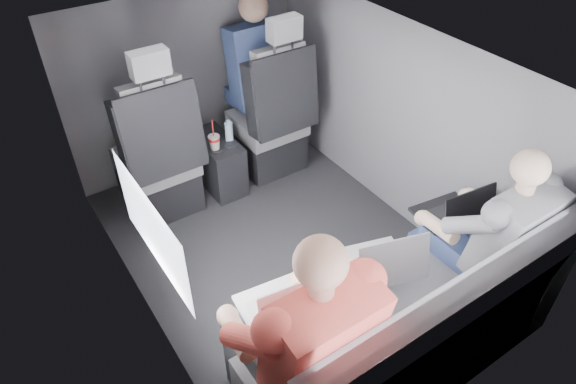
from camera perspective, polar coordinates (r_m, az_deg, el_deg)
floor at (r=3.38m, az=-0.47°, el=-6.76°), size 2.60×2.60×0.00m
ceiling at (r=2.59m, az=-0.62°, el=14.56°), size 2.60×2.60×0.00m
panel_left at (r=2.66m, az=-16.93°, el=-4.09°), size 0.02×2.60×1.35m
panel_right at (r=3.43m, az=12.21°, el=7.43°), size 0.02×2.60×1.35m
panel_front at (r=3.93m, az=-11.31°, el=11.83°), size 1.80×0.02×1.35m
panel_back at (r=2.28m, az=18.47°, el=-14.03°), size 1.80×0.02×1.35m
side_window at (r=2.30m, az=-14.90°, el=-4.10°), size 0.02×0.75×0.42m
seatbelt at (r=3.56m, az=-0.47°, el=11.87°), size 0.35×0.11×0.59m
front_seat_left at (r=3.56m, az=-14.15°, el=3.11°), size 0.52×0.58×1.26m
front_seat_right at (r=3.88m, az=-1.84°, el=7.56°), size 0.52×0.58×1.26m
center_console at (r=3.84m, az=-7.78°, el=3.24°), size 0.24×0.48×0.41m
rear_bench at (r=2.64m, az=12.88°, el=-15.66°), size 1.60×0.57×0.92m
soda_cup at (r=3.59m, az=-8.19°, el=5.51°), size 0.08×0.08×0.24m
water_bottle at (r=3.67m, az=-6.58°, el=6.72°), size 0.06×0.06×0.16m
laptop_white at (r=2.28m, az=-0.31°, el=-12.43°), size 0.38×0.36×0.26m
laptop_silver at (r=2.49m, az=10.01°, el=-7.63°), size 0.40×0.40×0.25m
laptop_black at (r=2.86m, az=17.96°, el=-2.10°), size 0.35×0.33×0.23m
passenger_rear_left at (r=2.16m, az=1.38°, el=-15.93°), size 0.54×0.65×1.28m
passenger_rear_right at (r=2.79m, az=20.96°, el=-4.51°), size 0.48×0.60×1.19m
passenger_front_right at (r=3.92m, az=-3.57°, el=13.81°), size 0.42×0.42×0.87m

